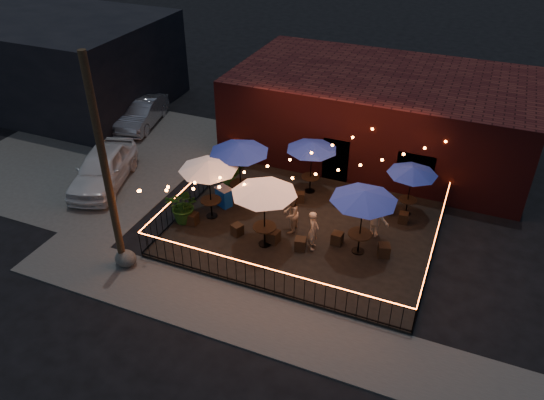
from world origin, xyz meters
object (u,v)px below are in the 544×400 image
at_px(cafe_table_0, 208,166).
at_px(boulder, 126,258).
at_px(utility_pole, 105,171).
at_px(cafe_table_5, 413,171).
at_px(cafe_table_1, 239,149).
at_px(cafe_table_2, 264,190).
at_px(cafe_table_4, 364,197).
at_px(cooler, 224,197).
at_px(cafe_table_3, 312,147).

bearing_deg(cafe_table_0, boulder, -111.23).
bearing_deg(utility_pole, cafe_table_5, 38.62).
relative_size(cafe_table_1, cafe_table_5, 1.15).
relative_size(utility_pole, cafe_table_2, 2.82).
relative_size(cafe_table_0, cafe_table_5, 1.19).
bearing_deg(cafe_table_4, cafe_table_2, -164.35).
distance_m(utility_pole, cafe_table_2, 5.46).
height_order(utility_pole, cooler, utility_pole).
height_order(cafe_table_1, cafe_table_4, cafe_table_1).
xyz_separation_m(utility_pole, cafe_table_4, (7.79, 3.93, -1.39)).
xyz_separation_m(cafe_table_2, cafe_table_4, (3.42, 0.96, -0.01)).
bearing_deg(cafe_table_4, boulder, -152.95).
height_order(cafe_table_2, cafe_table_5, cafe_table_2).
relative_size(utility_pole, cafe_table_4, 2.54).
relative_size(cafe_table_0, cafe_table_2, 1.00).
height_order(cafe_table_5, boulder, cafe_table_5).
bearing_deg(cafe_table_5, cafe_table_4, -109.94).
bearing_deg(cafe_table_3, cooler, -140.26).
height_order(cafe_table_0, cafe_table_4, cafe_table_4).
bearing_deg(cafe_table_5, cafe_table_2, -137.61).
bearing_deg(cafe_table_0, cafe_table_2, -17.68).
height_order(cafe_table_0, cafe_table_5, cafe_table_0).
relative_size(utility_pole, cafe_table_3, 3.28).
bearing_deg(cafe_table_3, cafe_table_0, -132.19).
bearing_deg(cafe_table_5, cooler, -161.76).
bearing_deg(cafe_table_5, utility_pole, -141.38).
bearing_deg(cooler, utility_pole, -86.21).
relative_size(cafe_table_5, boulder, 2.80).
xyz_separation_m(cafe_table_2, boulder, (-4.25, -2.96, -2.28)).
distance_m(cafe_table_2, cafe_table_4, 3.55).
bearing_deg(cafe_table_2, cafe_table_1, 131.81).
bearing_deg(boulder, cafe_table_3, 57.71).
xyz_separation_m(utility_pole, cafe_table_1, (2.21, 5.39, -1.34)).
relative_size(cafe_table_0, cooler, 3.27).
distance_m(cafe_table_3, cafe_table_5, 4.27).
height_order(cafe_table_1, cafe_table_5, cafe_table_1).
bearing_deg(cafe_table_3, cafe_table_5, -1.28).
bearing_deg(cafe_table_5, cafe_table_3, 178.72).
xyz_separation_m(cafe_table_4, cooler, (-6.08, 0.84, -2.01)).
distance_m(cafe_table_1, boulder, 6.22).
bearing_deg(cafe_table_4, cafe_table_1, 165.31).
relative_size(cafe_table_0, cafe_table_4, 0.91).
bearing_deg(cafe_table_1, utility_pole, -112.27).
height_order(cafe_table_4, cooler, cafe_table_4).
relative_size(utility_pole, cafe_table_0, 2.80).
xyz_separation_m(cooler, boulder, (-1.59, -4.76, -0.26)).
bearing_deg(cafe_table_2, cafe_table_0, 162.32).
xyz_separation_m(cafe_table_2, cafe_table_5, (4.59, 4.19, -0.43)).
relative_size(cafe_table_3, cooler, 2.79).
bearing_deg(boulder, cafe_table_4, 27.05).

